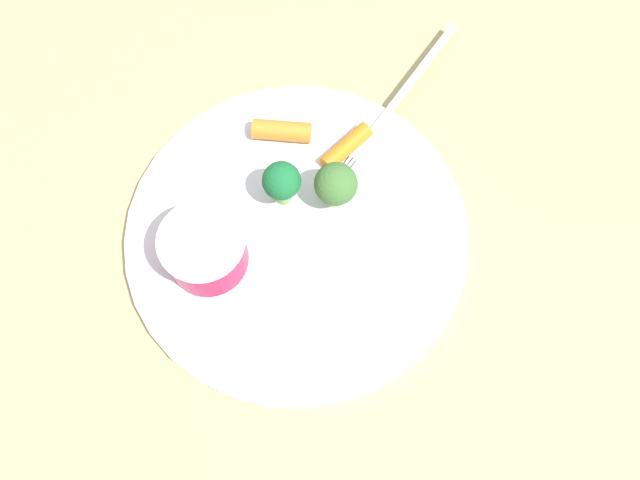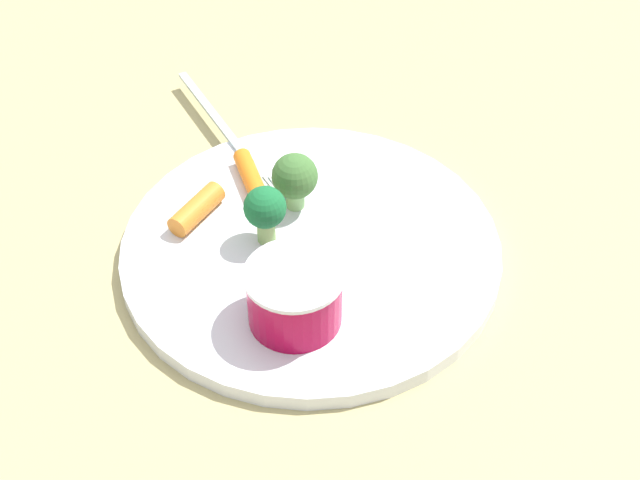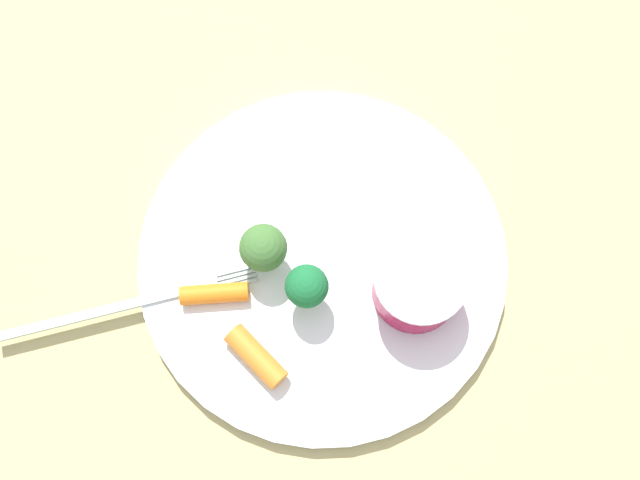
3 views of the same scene
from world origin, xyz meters
The scene contains 8 objects.
ground_plane centered at (0.00, 0.00, 0.00)m, with size 2.40×2.40×0.00m, color tan.
plate centered at (0.00, 0.00, 0.01)m, with size 0.27×0.27×0.01m, color white.
sauce_cup centered at (0.07, 0.02, 0.03)m, with size 0.06×0.06×0.04m.
broccoli_floret_0 centered at (0.01, -0.03, 0.04)m, with size 0.03×0.03×0.05m.
broccoli_floret_1 centered at (-0.03, -0.03, 0.04)m, with size 0.03×0.03×0.04m.
carrot_stick_0 centered at (0.01, -0.09, 0.02)m, with size 0.02×0.02×0.05m, color orange.
carrot_stick_1 centered at (-0.04, -0.07, 0.02)m, with size 0.01×0.01×0.05m, color orange.
fork centered at (-0.09, -0.11, 0.01)m, with size 0.12×0.15×0.00m.
Camera 1 is at (-0.01, 0.20, 0.50)m, focal length 38.08 mm.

